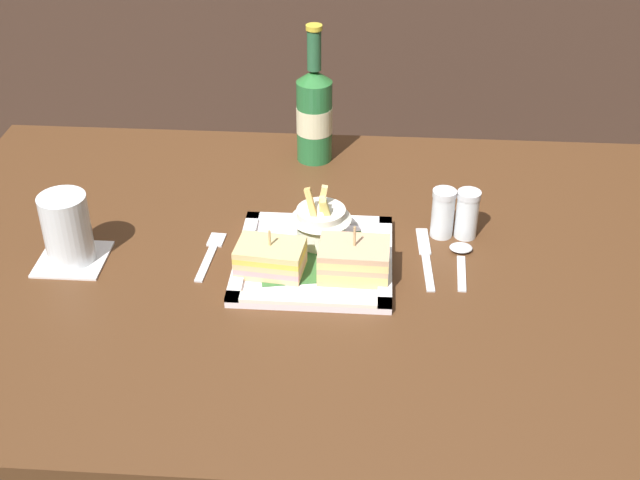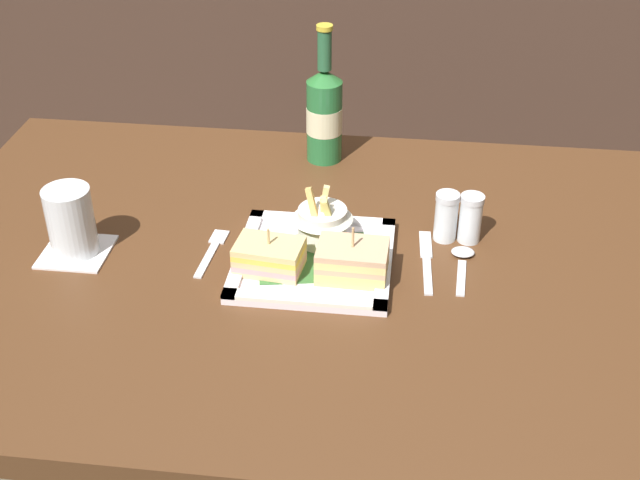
{
  "view_description": "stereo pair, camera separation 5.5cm",
  "coord_description": "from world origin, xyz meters",
  "px_view_note": "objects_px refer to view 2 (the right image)",
  "views": [
    {
      "loc": [
        0.06,
        -1.04,
        1.48
      ],
      "look_at": [
        -0.01,
        -0.0,
        0.79
      ],
      "focal_mm": 47.67,
      "sensor_mm": 36.0,
      "label": 1
    },
    {
      "loc": [
        0.12,
        -1.04,
        1.48
      ],
      "look_at": [
        -0.01,
        -0.0,
        0.79
      ],
      "focal_mm": 47.67,
      "sensor_mm": 36.0,
      "label": 2
    }
  ],
  "objects_px": {
    "sandwich_half_right": "(352,261)",
    "fork": "(212,250)",
    "salt_shaker": "(446,219)",
    "dining_table": "(326,317)",
    "beer_bottle": "(324,113)",
    "knife": "(426,259)",
    "spoon": "(462,258)",
    "water_glass": "(72,225)",
    "square_plate": "(314,260)",
    "pepper_shaker": "(470,221)",
    "sandwich_half_left": "(269,256)",
    "fries_cup": "(322,219)"
  },
  "relations": [
    {
      "from": "sandwich_half_right",
      "to": "fork",
      "type": "distance_m",
      "value": 0.23
    },
    {
      "from": "fork",
      "to": "salt_shaker",
      "type": "distance_m",
      "value": 0.36
    },
    {
      "from": "dining_table",
      "to": "fork",
      "type": "distance_m",
      "value": 0.21
    },
    {
      "from": "fork",
      "to": "salt_shaker",
      "type": "relative_size",
      "value": 1.62
    },
    {
      "from": "beer_bottle",
      "to": "knife",
      "type": "bearing_deg",
      "value": -57.84
    },
    {
      "from": "beer_bottle",
      "to": "spoon",
      "type": "bearing_deg",
      "value": -50.89
    },
    {
      "from": "water_glass",
      "to": "square_plate",
      "type": "bearing_deg",
      "value": 2.48
    },
    {
      "from": "knife",
      "to": "water_glass",
      "type": "bearing_deg",
      "value": -174.94
    },
    {
      "from": "salt_shaker",
      "to": "sandwich_half_right",
      "type": "bearing_deg",
      "value": -135.87
    },
    {
      "from": "salt_shaker",
      "to": "pepper_shaker",
      "type": "xyz_separation_m",
      "value": [
        0.04,
        -0.0,
        -0.0
      ]
    },
    {
      "from": "square_plate",
      "to": "sandwich_half_left",
      "type": "height_order",
      "value": "sandwich_half_left"
    },
    {
      "from": "knife",
      "to": "fork",
      "type": "bearing_deg",
      "value": -177.22
    },
    {
      "from": "dining_table",
      "to": "fork",
      "type": "relative_size",
      "value": 9.95
    },
    {
      "from": "beer_bottle",
      "to": "spoon",
      "type": "height_order",
      "value": "beer_bottle"
    },
    {
      "from": "beer_bottle",
      "to": "sandwich_half_left",
      "type": "bearing_deg",
      "value": -95.56
    },
    {
      "from": "sandwich_half_right",
      "to": "pepper_shaker",
      "type": "xyz_separation_m",
      "value": [
        0.17,
        0.13,
        0.0
      ]
    },
    {
      "from": "sandwich_half_left",
      "to": "fries_cup",
      "type": "relative_size",
      "value": 1.03
    },
    {
      "from": "beer_bottle",
      "to": "pepper_shaker",
      "type": "relative_size",
      "value": 3.15
    },
    {
      "from": "sandwich_half_left",
      "to": "pepper_shaker",
      "type": "distance_m",
      "value": 0.32
    },
    {
      "from": "water_glass",
      "to": "pepper_shaker",
      "type": "height_order",
      "value": "water_glass"
    },
    {
      "from": "knife",
      "to": "pepper_shaker",
      "type": "relative_size",
      "value": 2.08
    },
    {
      "from": "sandwich_half_right",
      "to": "salt_shaker",
      "type": "height_order",
      "value": "sandwich_half_right"
    },
    {
      "from": "sandwich_half_left",
      "to": "knife",
      "type": "height_order",
      "value": "sandwich_half_left"
    },
    {
      "from": "sandwich_half_left",
      "to": "sandwich_half_right",
      "type": "xyz_separation_m",
      "value": [
        0.12,
        0.0,
        0.0
      ]
    },
    {
      "from": "sandwich_half_right",
      "to": "beer_bottle",
      "type": "bearing_deg",
      "value": 102.84
    },
    {
      "from": "sandwich_half_right",
      "to": "fork",
      "type": "xyz_separation_m",
      "value": [
        -0.22,
        0.05,
        -0.03
      ]
    },
    {
      "from": "square_plate",
      "to": "sandwich_half_right",
      "type": "relative_size",
      "value": 2.26
    },
    {
      "from": "square_plate",
      "to": "salt_shaker",
      "type": "xyz_separation_m",
      "value": [
        0.19,
        0.09,
        0.03
      ]
    },
    {
      "from": "beer_bottle",
      "to": "knife",
      "type": "distance_m",
      "value": 0.37
    },
    {
      "from": "square_plate",
      "to": "fries_cup",
      "type": "distance_m",
      "value": 0.06
    },
    {
      "from": "fork",
      "to": "knife",
      "type": "xyz_separation_m",
      "value": [
        0.32,
        0.02,
        -0.0
      ]
    },
    {
      "from": "fries_cup",
      "to": "pepper_shaker",
      "type": "bearing_deg",
      "value": 11.97
    },
    {
      "from": "square_plate",
      "to": "water_glass",
      "type": "height_order",
      "value": "water_glass"
    },
    {
      "from": "square_plate",
      "to": "sandwich_half_right",
      "type": "height_order",
      "value": "sandwich_half_right"
    },
    {
      "from": "sandwich_half_right",
      "to": "knife",
      "type": "xyz_separation_m",
      "value": [
        0.11,
        0.07,
        -0.03
      ]
    },
    {
      "from": "sandwich_half_left",
      "to": "beer_bottle",
      "type": "bearing_deg",
      "value": 84.44
    },
    {
      "from": "spoon",
      "to": "pepper_shaker",
      "type": "bearing_deg",
      "value": 80.31
    },
    {
      "from": "sandwich_half_left",
      "to": "water_glass",
      "type": "bearing_deg",
      "value": 176.19
    },
    {
      "from": "beer_bottle",
      "to": "salt_shaker",
      "type": "xyz_separation_m",
      "value": [
        0.22,
        -0.24,
        -0.06
      ]
    },
    {
      "from": "square_plate",
      "to": "spoon",
      "type": "distance_m",
      "value": 0.22
    },
    {
      "from": "fork",
      "to": "knife",
      "type": "distance_m",
      "value": 0.32
    },
    {
      "from": "water_glass",
      "to": "spoon",
      "type": "distance_m",
      "value": 0.58
    },
    {
      "from": "sandwich_half_right",
      "to": "salt_shaker",
      "type": "bearing_deg",
      "value": 44.13
    },
    {
      "from": "dining_table",
      "to": "square_plate",
      "type": "distance_m",
      "value": 0.11
    },
    {
      "from": "knife",
      "to": "pepper_shaker",
      "type": "xyz_separation_m",
      "value": [
        0.06,
        0.06,
        0.03
      ]
    },
    {
      "from": "sandwich_half_left",
      "to": "salt_shaker",
      "type": "relative_size",
      "value": 1.29
    },
    {
      "from": "fries_cup",
      "to": "fork",
      "type": "height_order",
      "value": "fries_cup"
    },
    {
      "from": "beer_bottle",
      "to": "water_glass",
      "type": "xyz_separation_m",
      "value": [
        -0.34,
        -0.35,
        -0.04
      ]
    },
    {
      "from": "square_plate",
      "to": "fork",
      "type": "distance_m",
      "value": 0.16
    },
    {
      "from": "sandwich_half_right",
      "to": "knife",
      "type": "bearing_deg",
      "value": 32.17
    }
  ]
}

